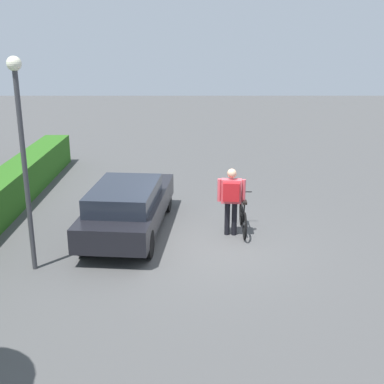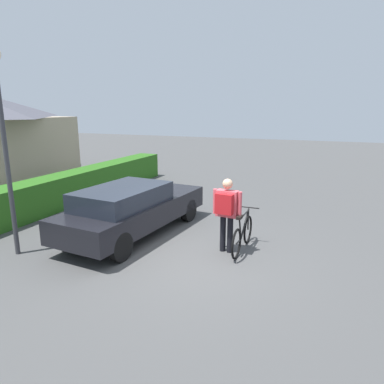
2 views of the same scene
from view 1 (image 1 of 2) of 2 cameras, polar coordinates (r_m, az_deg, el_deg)
ground_plane at (r=11.81m, az=1.47°, el=-5.94°), size 60.00×60.00×0.00m
parked_car_near at (r=12.32m, az=-7.25°, el=-1.54°), size 4.62×2.03×1.31m
bicycle at (r=12.46m, az=5.81°, el=-2.88°), size 1.65×0.50×0.90m
person_rider at (r=12.01m, az=4.49°, el=-0.41°), size 0.38×0.67×1.67m
street_lamp at (r=10.28m, az=-18.80°, el=5.86°), size 0.28×0.28×4.32m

